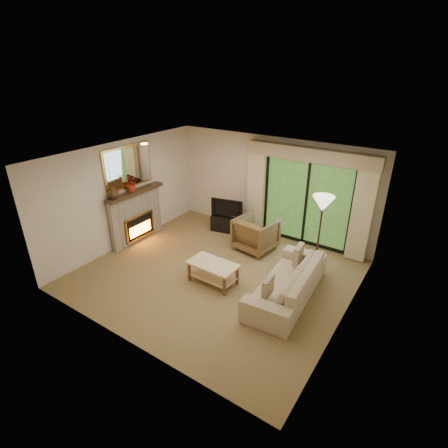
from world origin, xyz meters
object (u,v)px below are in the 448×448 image
Objects in this scene: armchair at (256,234)px; sofa at (287,281)px; coffee_table at (213,273)px; media_console at (228,223)px.

sofa is at bearing 144.68° from armchair.
armchair is 1.79m from coffee_table.
sofa is (1.45, -1.34, -0.07)m from armchair.
armchair reaches higher than coffee_table.
sofa is 1.55m from coffee_table.
armchair is 0.39× the size of sofa.
coffee_table is (-1.48, -0.44, -0.12)m from sofa.
media_console is 0.96× the size of armchair.
media_console is at bearing -15.29° from armchair.
media_console is 3.16m from sofa.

